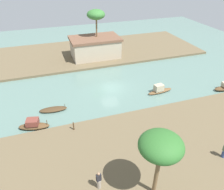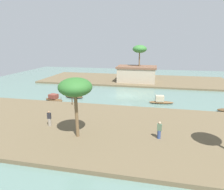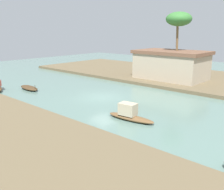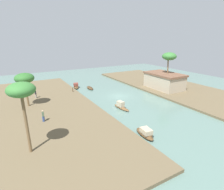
{
  "view_description": "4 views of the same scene",
  "coord_description": "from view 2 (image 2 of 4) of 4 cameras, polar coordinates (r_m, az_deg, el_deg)",
  "views": [
    {
      "loc": [
        -8.84,
        -26.93,
        16.12
      ],
      "look_at": [
        -0.77,
        -3.17,
        0.77
      ],
      "focal_mm": 35.89,
      "sensor_mm": 36.0,
      "label": 1
    },
    {
      "loc": [
        4.81,
        -34.19,
        9.35
      ],
      "look_at": [
        -1.8,
        -2.84,
        0.77
      ],
      "focal_mm": 31.8,
      "sensor_mm": 36.0,
      "label": 2
    },
    {
      "loc": [
        17.15,
        -17.73,
        6.52
      ],
      "look_at": [
        1.54,
        -0.34,
        0.54
      ],
      "focal_mm": 40.84,
      "sensor_mm": 36.0,
      "label": 3
    },
    {
      "loc": [
        31.0,
        -19.44,
        11.86
      ],
      "look_at": [
        0.97,
        -2.39,
        0.88
      ],
      "focal_mm": 29.08,
      "sensor_mm": 36.0,
      "label": 4
    }
  ],
  "objects": [
    {
      "name": "mooring_post",
      "position": [
        29.86,
        -11.39,
        -1.85
      ],
      "size": [
        0.14,
        0.14,
        0.95
      ],
      "primitive_type": "cylinder",
      "color": "#4C3823",
      "rests_on": "riverbank_left"
    },
    {
      "name": "riverbank_right",
      "position": [
        49.93,
        6.19,
        4.33
      ],
      "size": [
        44.69,
        15.53,
        0.38
      ],
      "primitive_type": "cube",
      "color": "brown",
      "rests_on": "ground"
    },
    {
      "name": "person_on_near_bank",
      "position": [
        19.7,
        13.42,
        -9.97
      ],
      "size": [
        0.45,
        0.34,
        1.72
      ],
      "rotation": [
        0.0,
        0.0,
        3.11
      ],
      "color": "#33477A",
      "rests_on": "riverbank_left"
    },
    {
      "name": "palm_tree_left_near",
      "position": [
        18.52,
        -10.52,
        2.05
      ],
      "size": [
        3.15,
        3.15,
        5.84
      ],
      "color": "brown",
      "rests_on": "riverbank_left"
    },
    {
      "name": "river_water",
      "position": [
        35.77,
        3.76,
        -0.19
      ],
      "size": [
        73.99,
        73.99,
        0.0
      ],
      "primitive_type": "plane",
      "color": "slate",
      "rests_on": "ground"
    },
    {
      "name": "sampan_with_red_awning",
      "position": [
        31.99,
        13.8,
        -1.6
      ],
      "size": [
        3.9,
        1.33,
        1.27
      ],
      "rotation": [
        0.0,
        0.0,
        0.11
      ],
      "color": "brown",
      "rests_on": "river_water"
    },
    {
      "name": "riverside_building",
      "position": [
        46.55,
        7.1,
        6.04
      ],
      "size": [
        8.97,
        5.65,
        3.61
      ],
      "rotation": [
        0.0,
        0.0,
        -0.01
      ],
      "color": "tan",
      "rests_on": "riverbank_right"
    },
    {
      "name": "palm_tree_right_tall",
      "position": [
        46.42,
        7.97,
        12.83
      ],
      "size": [
        3.18,
        3.18,
        8.33
      ],
      "color": "brown",
      "rests_on": "riverbank_right"
    },
    {
      "name": "sampan_open_hull",
      "position": [
        34.94,
        -10.84,
        -0.46
      ],
      "size": [
        3.4,
        1.41,
        0.72
      ],
      "rotation": [
        0.0,
        0.0,
        -0.08
      ],
      "color": "#47331E",
      "rests_on": "river_water"
    },
    {
      "name": "person_by_mooring",
      "position": [
        22.98,
        -17.57,
        -6.66
      ],
      "size": [
        0.43,
        0.39,
        1.73
      ],
      "rotation": [
        0.0,
        0.0,
        0.17
      ],
      "color": "gray",
      "rests_on": "riverbank_left"
    },
    {
      "name": "sampan_downstream_large",
      "position": [
        33.54,
        -16.38,
        -1.02
      ],
      "size": [
        3.51,
        1.9,
        1.19
      ],
      "rotation": [
        0.0,
        0.0,
        -0.24
      ],
      "color": "brown",
      "rests_on": "river_water"
    },
    {
      "name": "riverbank_left",
      "position": [
        22.11,
        -1.77,
        -9.5
      ],
      "size": [
        44.69,
        15.53,
        0.38
      ],
      "primitive_type": "cube",
      "color": "brown",
      "rests_on": "ground"
    }
  ]
}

